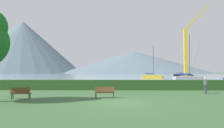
% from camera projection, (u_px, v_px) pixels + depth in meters
% --- Properties ---
extents(ground_plane, '(1000.00, 1000.00, 0.00)m').
position_uv_depth(ground_plane, '(122.00, 103.00, 15.07)').
color(ground_plane, '#385B33').
extents(harbor_water, '(320.00, 246.00, 0.00)m').
position_uv_depth(harbor_water, '(116.00, 75.00, 151.95)').
color(harbor_water, '#8499A8').
rests_on(harbor_water, ground_plane).
extents(hedge_line, '(80.00, 1.20, 1.23)m').
position_uv_depth(hedge_line, '(119.00, 85.00, 26.08)').
color(hedge_line, '#284C23').
rests_on(hedge_line, ground_plane).
extents(sailboat_slip_1, '(7.87, 2.93, 11.01)m').
position_uv_depth(sailboat_slip_1, '(152.00, 77.00, 70.56)').
color(sailboat_slip_1, gold).
rests_on(sailboat_slip_1, harbor_water).
extents(sailboat_slip_3, '(9.11, 4.13, 12.85)m').
position_uv_depth(sailboat_slip_3, '(183.00, 75.00, 96.16)').
color(sailboat_slip_3, black).
rests_on(sailboat_slip_3, harbor_water).
extents(sailboat_slip_7, '(8.01, 2.84, 11.57)m').
position_uv_depth(sailboat_slip_7, '(188.00, 78.00, 52.52)').
color(sailboat_slip_7, '#9E9EA3').
rests_on(sailboat_slip_7, harbor_water).
extents(park_bench_near_path, '(1.68, 0.53, 0.95)m').
position_uv_depth(park_bench_near_path, '(105.00, 92.00, 17.91)').
color(park_bench_near_path, brown).
rests_on(park_bench_near_path, ground_plane).
extents(park_bench_under_tree, '(1.58, 0.62, 0.95)m').
position_uv_depth(park_bench_under_tree, '(21.00, 93.00, 17.16)').
color(park_bench_under_tree, brown).
rests_on(park_bench_under_tree, ground_plane).
extents(person_seated_viewer, '(0.36, 0.57, 1.65)m').
position_uv_depth(person_seated_viewer, '(205.00, 84.00, 21.53)').
color(person_seated_viewer, '#2D3347').
rests_on(person_seated_viewer, ground_plane).
extents(dock_crane, '(8.04, 2.00, 22.07)m').
position_uv_depth(dock_crane, '(187.00, 55.00, 61.53)').
color(dock_crane, '#333338').
rests_on(dock_crane, ground_plane).
extents(distant_hill_west_ridge, '(242.96, 242.96, 67.31)m').
position_uv_depth(distant_hill_west_ridge, '(2.00, 54.00, 369.64)').
color(distant_hill_west_ridge, slate).
rests_on(distant_hill_west_ridge, ground_plane).
extents(distant_hill_central_peak, '(239.33, 239.33, 35.78)m').
position_uv_depth(distant_hill_central_peak, '(134.00, 62.00, 345.18)').
color(distant_hill_central_peak, slate).
rests_on(distant_hill_central_peak, ground_plane).
extents(distant_hill_east_ridge, '(193.02, 193.02, 84.81)m').
position_uv_depth(distant_hill_east_ridge, '(23.00, 47.00, 343.20)').
color(distant_hill_east_ridge, slate).
rests_on(distant_hill_east_ridge, ground_plane).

